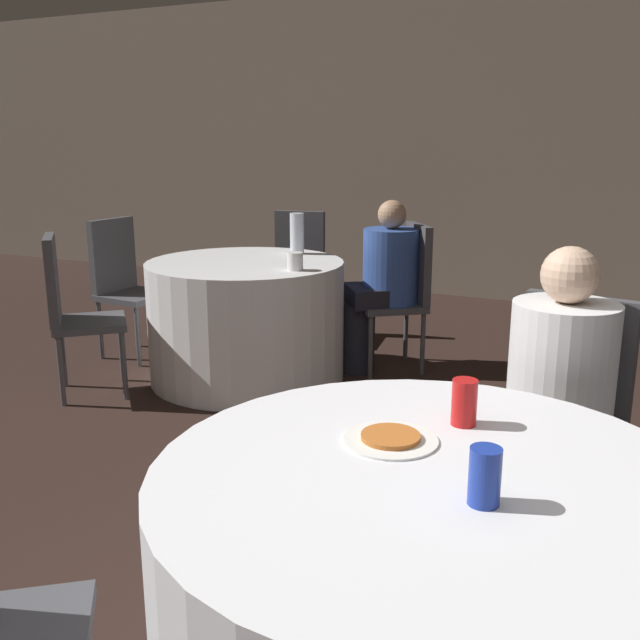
{
  "coord_description": "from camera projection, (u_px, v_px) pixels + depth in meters",
  "views": [
    {
      "loc": [
        0.46,
        -1.4,
        1.46
      ],
      "look_at": [
        -0.57,
        0.81,
        0.84
      ],
      "focal_mm": 40.0,
      "sensor_mm": 36.0,
      "label": 1
    }
  ],
  "objects": [
    {
      "name": "wall_back",
      "position": [
        602.0,
        146.0,
        6.01
      ],
      "size": [
        16.0,
        0.06,
        2.8
      ],
      "color": "gray",
      "rests_on": "ground_plane"
    },
    {
      "name": "chair_far_northeast",
      "position": [
        405.0,
        285.0,
        4.54
      ],
      "size": [
        0.56,
        0.56,
        0.94
      ],
      "rotation": [
        0.0,
        0.0,
        -4.08
      ],
      "color": "#47474C",
      "rests_on": "ground_plane"
    },
    {
      "name": "chair_near_north",
      "position": [
        566.0,
        409.0,
        2.46
      ],
      "size": [
        0.46,
        0.47,
        0.94
      ],
      "rotation": [
        0.0,
        0.0,
        -3.32
      ],
      "color": "#47474C",
      "rests_on": "ground_plane"
    },
    {
      "name": "chair_far_southwest",
      "position": [
        70.0,
        303.0,
        4.05
      ],
      "size": [
        0.57,
        0.57,
        0.94
      ],
      "rotation": [
        0.0,
        0.0,
        -0.83
      ],
      "color": "#47474C",
      "rests_on": "ground_plane"
    },
    {
      "name": "pizza_plate_near",
      "position": [
        391.0,
        438.0,
        1.75
      ],
      "size": [
        0.24,
        0.24,
        0.02
      ],
      "color": "white",
      "rests_on": "table_near"
    },
    {
      "name": "chair_far_north",
      "position": [
        297.0,
        264.0,
        5.3
      ],
      "size": [
        0.46,
        0.46,
        0.94
      ],
      "rotation": [
        0.0,
        0.0,
        -2.98
      ],
      "color": "#47474C",
      "rests_on": "ground_plane"
    },
    {
      "name": "soda_can_blue",
      "position": [
        485.0,
        476.0,
        1.43
      ],
      "size": [
        0.07,
        0.07,
        0.12
      ],
      "color": "#1E38A5",
      "rests_on": "table_near"
    },
    {
      "name": "soda_can_red",
      "position": [
        464.0,
        402.0,
        1.84
      ],
      "size": [
        0.07,
        0.07,
        0.12
      ],
      "color": "red",
      "rests_on": "table_near"
    },
    {
      "name": "person_blue_shirt",
      "position": [
        380.0,
        285.0,
        4.51
      ],
      "size": [
        0.49,
        0.47,
        1.09
      ],
      "rotation": [
        0.0,
        0.0,
        -4.08
      ],
      "color": "black",
      "rests_on": "ground_plane"
    },
    {
      "name": "person_white_shirt",
      "position": [
        551.0,
        417.0,
        2.33
      ],
      "size": [
        0.38,
        0.51,
        1.13
      ],
      "rotation": [
        0.0,
        0.0,
        -3.32
      ],
      "color": "#4C4238",
      "rests_on": "ground_plane"
    },
    {
      "name": "cup_far",
      "position": [
        295.0,
        261.0,
        4.01
      ],
      "size": [
        0.09,
        0.09,
        0.1
      ],
      "color": "white",
      "rests_on": "table_far"
    },
    {
      "name": "bottle_far",
      "position": [
        297.0,
        234.0,
        4.57
      ],
      "size": [
        0.09,
        0.09,
        0.26
      ],
      "color": "silver",
      "rests_on": "table_far"
    },
    {
      "name": "table_far",
      "position": [
        246.0,
        320.0,
        4.4
      ],
      "size": [
        1.2,
        1.2,
        0.74
      ],
      "color": "white",
      "rests_on": "ground_plane"
    },
    {
      "name": "chair_far_west",
      "position": [
        123.0,
        276.0,
        4.84
      ],
      "size": [
        0.43,
        0.43,
        0.94
      ],
      "rotation": [
        0.0,
        0.0,
        -1.65
      ],
      "color": "#47474C",
      "rests_on": "ground_plane"
    },
    {
      "name": "table_near",
      "position": [
        424.0,
        615.0,
        1.68
      ],
      "size": [
        1.27,
        1.27,
        0.74
      ],
      "color": "silver",
      "rests_on": "ground_plane"
    }
  ]
}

